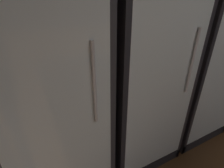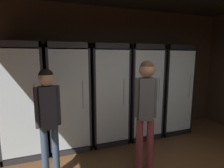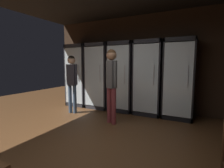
# 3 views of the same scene
# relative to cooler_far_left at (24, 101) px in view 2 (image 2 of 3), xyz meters

# --- Properties ---
(wall_back) EXTENTS (6.00, 0.06, 2.80)m
(wall_back) POSITION_rel_cooler_far_left_xyz_m (2.05, 0.34, 0.42)
(wall_back) COLOR #382619
(wall_back) RESTS_ON ground
(cooler_far_left) EXTENTS (0.73, 0.69, 2.01)m
(cooler_far_left) POSITION_rel_cooler_far_left_xyz_m (0.00, 0.00, 0.00)
(cooler_far_left) COLOR #2B2B30
(cooler_far_left) RESTS_ON ground
(cooler_left) EXTENTS (0.73, 0.69, 2.01)m
(cooler_left) POSITION_rel_cooler_far_left_xyz_m (0.78, 0.00, 0.00)
(cooler_left) COLOR #2B2B30
(cooler_left) RESTS_ON ground
(cooler_center) EXTENTS (0.73, 0.69, 2.01)m
(cooler_center) POSITION_rel_cooler_far_left_xyz_m (1.56, -0.00, -0.00)
(cooler_center) COLOR black
(cooler_center) RESTS_ON ground
(cooler_right) EXTENTS (0.73, 0.69, 2.01)m
(cooler_right) POSITION_rel_cooler_far_left_xyz_m (2.34, -0.00, -0.00)
(cooler_right) COLOR black
(cooler_right) RESTS_ON ground
(cooler_far_right) EXTENTS (0.73, 0.69, 2.01)m
(cooler_far_right) POSITION_rel_cooler_far_left_xyz_m (3.13, -0.00, 0.00)
(cooler_far_right) COLOR black
(cooler_far_right) RESTS_ON ground
(shopper_near) EXTENTS (0.30, 0.23, 1.71)m
(shopper_near) POSITION_rel_cooler_far_left_xyz_m (1.79, -1.19, 0.09)
(shopper_near) COLOR brown
(shopper_near) RESTS_ON ground
(shopper_far) EXTENTS (0.34, 0.21, 1.61)m
(shopper_far) POSITION_rel_cooler_far_left_xyz_m (0.42, -0.94, 0.04)
(shopper_far) COLOR #384C66
(shopper_far) RESTS_ON ground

